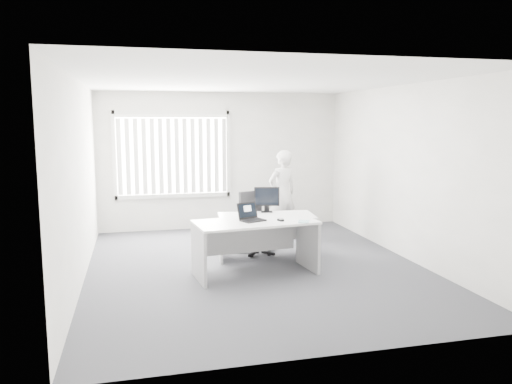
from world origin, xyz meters
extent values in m
plane|color=#424348|center=(0.00, 0.00, 0.00)|extent=(6.00, 6.00, 0.00)
cube|color=beige|center=(0.00, 3.00, 1.40)|extent=(5.00, 0.02, 2.80)
cube|color=beige|center=(0.00, -3.00, 1.40)|extent=(5.00, 0.02, 2.80)
cube|color=beige|center=(-2.50, 0.00, 1.40)|extent=(0.02, 6.00, 2.80)
cube|color=beige|center=(2.50, 0.00, 1.40)|extent=(0.02, 6.00, 2.80)
cube|color=silver|center=(0.00, 0.00, 2.80)|extent=(5.00, 6.00, 0.02)
cube|color=silver|center=(-1.00, 2.96, 1.55)|extent=(2.32, 0.06, 1.76)
cube|color=silver|center=(-0.09, -0.34, 0.78)|extent=(1.82, 1.01, 0.03)
cube|color=#9F9FA1|center=(-0.93, -0.44, 0.38)|extent=(0.13, 0.75, 0.76)
cube|color=#9F9FA1|center=(0.75, -0.24, 0.38)|extent=(0.13, 0.75, 0.76)
cube|color=silver|center=(0.30, 0.51, 0.69)|extent=(1.61, 0.89, 0.03)
cube|color=#9F9FA1|center=(-0.45, 0.59, 0.34)|extent=(0.11, 0.67, 0.68)
cube|color=#9F9FA1|center=(1.05, 0.43, 0.34)|extent=(0.11, 0.67, 0.68)
cylinder|color=black|center=(0.22, 0.80, 0.04)|extent=(0.75, 0.75, 0.08)
cylinder|color=black|center=(0.22, 0.80, 0.23)|extent=(0.07, 0.07, 0.45)
cube|color=black|center=(0.22, 0.80, 0.45)|extent=(0.58, 0.58, 0.07)
cube|color=black|center=(0.15, 0.99, 0.77)|extent=(0.43, 0.20, 0.54)
imported|color=silver|center=(0.99, 1.92, 0.83)|extent=(0.71, 0.58, 1.67)
cube|color=silver|center=(0.30, -0.43, 0.79)|extent=(0.34, 0.26, 0.00)
cube|color=white|center=(0.57, -0.55, 0.80)|extent=(0.22, 0.25, 0.01)
cube|color=black|center=(0.43, 0.30, 0.71)|extent=(0.40, 0.13, 0.02)
camera|label=1|loc=(-1.75, -7.19, 2.22)|focal=35.00mm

